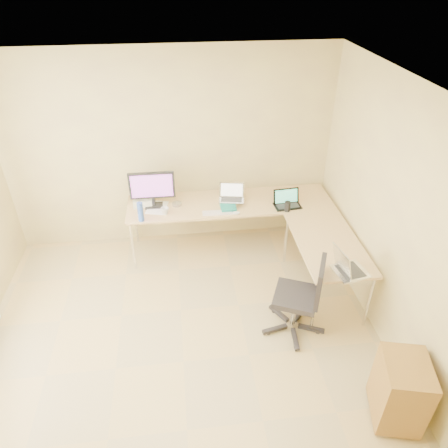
{
  "coord_description": "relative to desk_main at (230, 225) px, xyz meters",
  "views": [
    {
      "loc": [
        0.07,
        -2.73,
        3.48
      ],
      "look_at": [
        0.55,
        1.1,
        0.9
      ],
      "focal_mm": 33.2,
      "sensor_mm": 36.0,
      "label": 1
    }
  ],
  "objects": [
    {
      "name": "floor",
      "position": [
        -0.72,
        -1.85,
        -0.36
      ],
      "size": [
        4.5,
        4.5,
        0.0
      ],
      "primitive_type": "plane",
      "color": "tan",
      "rests_on": "ground"
    },
    {
      "name": "ceiling",
      "position": [
        -0.72,
        -1.85,
        2.24
      ],
      "size": [
        4.5,
        4.5,
        0.0
      ],
      "primitive_type": "plane",
      "rotation": [
        3.14,
        0.0,
        0.0
      ],
      "color": "white",
      "rests_on": "ground"
    },
    {
      "name": "wall_back",
      "position": [
        -0.72,
        0.4,
        0.93
      ],
      "size": [
        4.5,
        0.0,
        4.5
      ],
      "primitive_type": "plane",
      "rotation": [
        1.57,
        0.0,
        0.0
      ],
      "color": "#D5C676",
      "rests_on": "ground"
    },
    {
      "name": "wall_right",
      "position": [
        1.38,
        -1.85,
        0.93
      ],
      "size": [
        0.0,
        4.5,
        4.5
      ],
      "primitive_type": "plane",
      "rotation": [
        1.57,
        0.0,
        -1.57
      ],
      "color": "#D5C676",
      "rests_on": "ground"
    },
    {
      "name": "desk_main",
      "position": [
        0.0,
        0.0,
        0.0
      ],
      "size": [
        2.65,
        0.7,
        0.73
      ],
      "primitive_type": "cube",
      "color": "tan",
      "rests_on": "ground"
    },
    {
      "name": "desk_return",
      "position": [
        0.98,
        -1.0,
        0.0
      ],
      "size": [
        0.7,
        1.3,
        0.73
      ],
      "primitive_type": "cube",
      "color": "tan",
      "rests_on": "ground"
    },
    {
      "name": "monitor",
      "position": [
        -0.98,
        0.02,
        0.61
      ],
      "size": [
        0.57,
        0.19,
        0.48
      ],
      "primitive_type": "cube",
      "rotation": [
        0.0,
        0.0,
        -0.01
      ],
      "color": "black",
      "rests_on": "desk_main"
    },
    {
      "name": "book_stack",
      "position": [
        -0.05,
        -0.13,
        0.39
      ],
      "size": [
        0.19,
        0.26,
        0.04
      ],
      "primitive_type": "cube",
      "rotation": [
        0.0,
        0.0,
        0.01
      ],
      "color": "#146A62",
      "rests_on": "desk_main"
    },
    {
      "name": "laptop_center",
      "position": [
        0.01,
        -0.02,
        0.51
      ],
      "size": [
        0.36,
        0.29,
        0.21
      ],
      "primitive_type": "cube",
      "rotation": [
        0.0,
        0.0,
        -0.17
      ],
      "color": "#ADADAD",
      "rests_on": "desk_main"
    },
    {
      "name": "laptop_black",
      "position": [
        0.71,
        -0.19,
        0.47
      ],
      "size": [
        0.35,
        0.27,
        0.21
      ],
      "primitive_type": "cube",
      "rotation": [
        0.0,
        0.0,
        0.08
      ],
      "color": "black",
      "rests_on": "desk_main"
    },
    {
      "name": "keyboard",
      "position": [
        -0.2,
        -0.25,
        0.37
      ],
      "size": [
        0.37,
        0.12,
        0.02
      ],
      "primitive_type": "cube",
      "rotation": [
        0.0,
        0.0,
        -0.04
      ],
      "color": "silver",
      "rests_on": "desk_main"
    },
    {
      "name": "mouse",
      "position": [
        0.03,
        -0.3,
        0.38
      ],
      "size": [
        0.11,
        0.09,
        0.04
      ],
      "primitive_type": "ellipsoid",
      "rotation": [
        0.0,
        0.0,
        -0.37
      ],
      "color": "silver",
      "rests_on": "desk_main"
    },
    {
      "name": "mug",
      "position": [
        -0.84,
        -0.19,
        0.41
      ],
      "size": [
        0.11,
        0.11,
        0.09
      ],
      "primitive_type": "imported",
      "rotation": [
        0.0,
        0.0,
        -0.08
      ],
      "color": "silver",
      "rests_on": "desk_main"
    },
    {
      "name": "cd_stack",
      "position": [
        -0.69,
        0.01,
        0.38
      ],
      "size": [
        0.13,
        0.13,
        0.03
      ],
      "primitive_type": "cylinder",
      "rotation": [
        0.0,
        0.0,
        -0.04
      ],
      "color": "#BAB9C0",
      "rests_on": "desk_main"
    },
    {
      "name": "water_bottle",
      "position": [
        -1.13,
        -0.3,
        0.49
      ],
      "size": [
        0.08,
        0.08,
        0.25
      ],
      "primitive_type": "cylinder",
      "rotation": [
        0.0,
        0.0,
        -0.11
      ],
      "color": "#3055B4",
      "rests_on": "desk_main"
    },
    {
      "name": "papers",
      "position": [
        -0.94,
        -0.02,
        0.37
      ],
      "size": [
        0.3,
        0.37,
        0.01
      ],
      "primitive_type": "cube",
      "rotation": [
        0.0,
        0.0,
        -0.25
      ],
      "color": "white",
      "rests_on": "desk_main"
    },
    {
      "name": "white_box",
      "position": [
        -1.13,
        0.07,
        0.41
      ],
      "size": [
        0.25,
        0.19,
        0.09
      ],
      "primitive_type": "cube",
      "rotation": [
        0.0,
        0.0,
        0.08
      ],
      "color": "#EBEBCD",
      "rests_on": "desk_main"
    },
    {
      "name": "desk_fan",
      "position": [
        -1.13,
        0.2,
        0.52
      ],
      "size": [
        0.26,
        0.26,
        0.32
      ],
      "primitive_type": "cylinder",
      "rotation": [
        0.0,
        0.0,
        0.05
      ],
      "color": "silver",
      "rests_on": "desk_main"
    },
    {
      "name": "black_cup",
      "position": [
        0.68,
        -0.3,
        0.43
      ],
      "size": [
        0.09,
        0.09,
        0.13
      ],
      "primitive_type": "cylinder",
      "rotation": [
        0.0,
        0.0,
        0.16
      ],
      "color": "black",
      "rests_on": "desk_main"
    },
    {
      "name": "laptop_return",
      "position": [
        1.02,
        -1.53,
        0.49
      ],
      "size": [
        0.43,
        0.36,
        0.25
      ],
      "primitive_type": "cube",
      "rotation": [
        0.0,
        0.0,
        1.76
      ],
      "color": "silver",
      "rests_on": "desk_return"
    },
    {
      "name": "office_chair",
      "position": [
        0.48,
        -1.53,
        0.14
      ],
      "size": [
        0.75,
        0.75,
        0.95
      ],
      "primitive_type": "cube",
      "rotation": [
        0.0,
        0.0,
        -0.41
      ],
      "color": "black",
      "rests_on": "ground"
    },
    {
      "name": "cabinet",
      "position": [
        1.09,
        -2.65,
        -0.01
      ],
      "size": [
        0.48,
        0.54,
        0.64
      ],
      "primitive_type": "cube",
      "rotation": [
        0.0,
        0.0,
        -0.24
      ],
      "color": "brown",
      "rests_on": "ground"
    }
  ]
}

